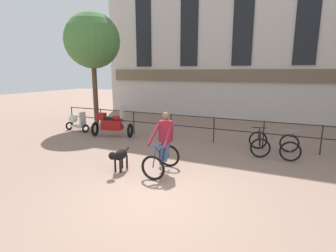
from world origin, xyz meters
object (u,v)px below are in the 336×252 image
cyclist_with_bike (163,146)px  parked_bicycle_near_lamp (259,143)px  parked_motorcycle (112,124)px  parked_scooter (76,122)px  parked_bicycle_mid_left (290,146)px  dog (119,156)px

cyclist_with_bike → parked_bicycle_near_lamp: (2.29, 2.97, -0.41)m
parked_motorcycle → parked_scooter: size_ratio=1.41×
parked_motorcycle → parked_scooter: parked_motorcycle is taller
parked_scooter → parked_bicycle_near_lamp: bearing=-82.1°
parked_motorcycle → parked_bicycle_mid_left: parked_motorcycle is taller
parked_bicycle_mid_left → parked_scooter: (-9.35, -0.03, 0.10)m
cyclist_with_bike → parked_scooter: bearing=152.1°
cyclist_with_bike → parked_scooter: (-6.07, 2.94, -0.30)m
dog → parked_scooter: 6.02m
parked_bicycle_near_lamp → parked_bicycle_mid_left: size_ratio=1.07×
parked_bicycle_mid_left → dog: bearing=36.4°
dog → parked_bicycle_near_lamp: bearing=43.6°
cyclist_with_bike → dog: (-1.15, -0.52, -0.29)m
dog → parked_motorcycle: size_ratio=0.54×
parked_bicycle_mid_left → parked_motorcycle: bearing=-0.4°
parked_motorcycle → cyclist_with_bike: bearing=-140.0°
cyclist_with_bike → dog: cyclist_with_bike is taller
parked_bicycle_near_lamp → cyclist_with_bike: bearing=42.4°
cyclist_with_bike → parked_bicycle_mid_left: cyclist_with_bike is taller
cyclist_with_bike → parked_scooter: size_ratio=1.29×
parked_motorcycle → parked_bicycle_near_lamp: bearing=-102.5°
parked_scooter → parked_motorcycle: bearing=-86.5°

